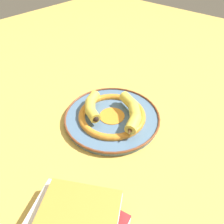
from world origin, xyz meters
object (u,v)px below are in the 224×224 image
object	(u,v)px
banana_a	(132,112)
book_stack	(79,217)
banana_b	(92,105)
decorative_bowl	(112,116)

from	to	relation	value
banana_a	book_stack	bearing A→B (deg)	153.37
banana_a	banana_b	xyz separation A→B (m)	(0.14, 0.07, -0.00)
decorative_bowl	banana_b	bearing A→B (deg)	27.44
banana_a	book_stack	size ratio (longest dim) A/B	0.70
banana_a	decorative_bowl	bearing A→B (deg)	70.92
banana_a	banana_b	distance (m)	0.15
decorative_bowl	book_stack	bearing A→B (deg)	119.90
decorative_bowl	banana_a	world-z (taller)	banana_a
decorative_bowl	banana_a	bearing A→B (deg)	-153.59
banana_b	book_stack	bearing A→B (deg)	-4.33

